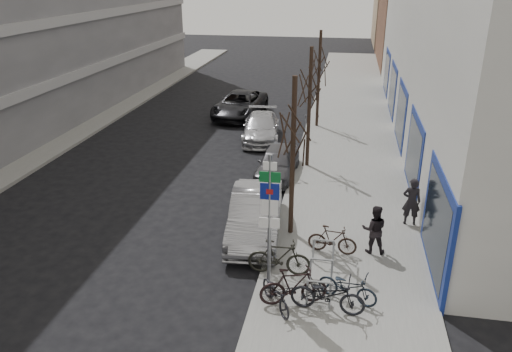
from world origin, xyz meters
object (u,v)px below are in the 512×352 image
at_px(meter_back, 305,124).
at_px(bike_far_inner, 332,239).
at_px(tree_mid, 310,79).
at_px(bike_mid_inner, 279,257).
at_px(meter_front, 276,217).
at_px(lane_car, 240,104).
at_px(tree_near, 294,120).
at_px(bike_mid_curb, 348,284).
at_px(pedestrian_near, 412,202).
at_px(bike_near_left, 276,292).
at_px(pedestrian_far, 374,229).
at_px(highway_sign_pole, 270,217).
at_px(bike_far_curb, 328,292).
at_px(parked_car_front, 255,214).
at_px(bike_near_right, 294,286).
at_px(meter_mid, 294,160).
at_px(parked_car_back, 261,127).
at_px(bike_rack, 321,268).
at_px(parked_car_mid, 277,163).
at_px(tree_far, 320,56).

distance_m(meter_back, bike_far_inner, 11.77).
distance_m(tree_mid, bike_mid_inner, 9.72).
distance_m(meter_front, lane_car, 15.79).
height_order(tree_near, meter_front, tree_near).
distance_m(meter_front, bike_mid_curb, 3.88).
distance_m(tree_near, bike_far_inner, 3.93).
bearing_deg(tree_mid, pedestrian_near, -51.84).
relative_size(bike_near_left, bike_mid_inner, 0.84).
bearing_deg(pedestrian_far, highway_sign_pole, 41.08).
xyz_separation_m(bike_far_curb, parked_car_front, (-2.64, 3.98, 0.03)).
bearing_deg(tree_near, meter_front, -131.99).
distance_m(bike_near_left, bike_near_right, 0.50).
bearing_deg(pedestrian_far, tree_mid, -71.34).
height_order(meter_back, bike_mid_curb, meter_back).
bearing_deg(pedestrian_far, meter_back, -76.04).
relative_size(tree_near, parked_car_front, 1.17).
relative_size(meter_mid, pedestrian_near, 0.73).
xyz_separation_m(meter_back, bike_near_left, (0.55, -14.68, -0.29)).
bearing_deg(bike_near_right, bike_far_inner, -35.24).
height_order(parked_car_front, pedestrian_far, pedestrian_far).
distance_m(tree_mid, parked_car_back, 5.83).
bearing_deg(tree_near, parked_car_front, -173.98).
relative_size(bike_rack, tree_near, 0.41).
relative_size(parked_car_mid, pedestrian_far, 2.40).
relative_size(bike_mid_curb, parked_car_front, 0.36).
distance_m(bike_mid_curb, lane_car, 19.44).
height_order(bike_near_left, bike_near_right, bike_near_right).
xyz_separation_m(bike_near_left, pedestrian_far, (2.61, 3.35, 0.34)).
height_order(highway_sign_pole, lane_car, highway_sign_pole).
bearing_deg(pedestrian_near, meter_mid, -38.70).
bearing_deg(tree_mid, tree_far, 90.00).
distance_m(tree_near, meter_mid, 5.95).
relative_size(bike_near_right, bike_far_inner, 1.18).
bearing_deg(bike_mid_inner, bike_far_inner, -46.07).
height_order(lane_car, pedestrian_far, pedestrian_far).
bearing_deg(parked_car_mid, tree_far, 84.43).
distance_m(bike_near_left, bike_mid_inner, 1.58).
relative_size(meter_front, bike_near_left, 0.81).
bearing_deg(parked_car_mid, parked_car_back, 110.64).
height_order(meter_front, bike_mid_inner, meter_front).
height_order(tree_mid, pedestrian_near, tree_mid).
distance_m(meter_front, pedestrian_far, 3.18).
height_order(tree_near, bike_far_curb, tree_near).
xyz_separation_m(tree_near, parked_car_back, (-2.80, 10.30, -3.43)).
bearing_deg(bike_rack, pedestrian_far, 53.96).
bearing_deg(bike_mid_inner, pedestrian_far, -58.29).
relative_size(meter_back, pedestrian_far, 0.78).
height_order(bike_rack, meter_mid, meter_mid).
xyz_separation_m(parked_car_mid, lane_car, (-3.70, 9.45, 0.09)).
xyz_separation_m(meter_mid, parked_car_front, (-0.75, -5.13, -0.14)).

